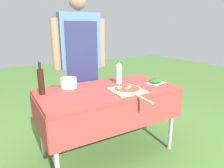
{
  "coord_description": "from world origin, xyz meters",
  "views": [
    {
      "loc": [
        -0.94,
        -1.69,
        1.33
      ],
      "look_at": [
        0.05,
        0.0,
        0.78
      ],
      "focal_mm": 32.0,
      "sensor_mm": 36.0,
      "label": 1
    }
  ],
  "objects_px": {
    "prep_table": "(108,96)",
    "water_bottle": "(119,73)",
    "herb_container": "(156,81)",
    "mixing_tub": "(69,83)",
    "person_cook": "(80,55)",
    "pizza_on_peel": "(128,90)",
    "oil_bottle": "(41,81)"
  },
  "relations": [
    {
      "from": "prep_table",
      "to": "mixing_tub",
      "type": "xyz_separation_m",
      "value": [
        -0.33,
        0.23,
        0.13
      ]
    },
    {
      "from": "pizza_on_peel",
      "to": "mixing_tub",
      "type": "distance_m",
      "value": 0.61
    },
    {
      "from": "pizza_on_peel",
      "to": "mixing_tub",
      "type": "height_order",
      "value": "mixing_tub"
    },
    {
      "from": "person_cook",
      "to": "herb_container",
      "type": "xyz_separation_m",
      "value": [
        0.62,
        -0.66,
        -0.25
      ]
    },
    {
      "from": "prep_table",
      "to": "pizza_on_peel",
      "type": "bearing_deg",
      "value": -56.29
    },
    {
      "from": "prep_table",
      "to": "mixing_tub",
      "type": "bearing_deg",
      "value": 145.52
    },
    {
      "from": "pizza_on_peel",
      "to": "herb_container",
      "type": "height_order",
      "value": "herb_container"
    },
    {
      "from": "mixing_tub",
      "to": "prep_table",
      "type": "bearing_deg",
      "value": -34.48
    },
    {
      "from": "herb_container",
      "to": "person_cook",
      "type": "bearing_deg",
      "value": 133.43
    },
    {
      "from": "herb_container",
      "to": "mixing_tub",
      "type": "relative_size",
      "value": 1.34
    },
    {
      "from": "oil_bottle",
      "to": "herb_container",
      "type": "relative_size",
      "value": 1.41
    },
    {
      "from": "prep_table",
      "to": "water_bottle",
      "type": "height_order",
      "value": "water_bottle"
    },
    {
      "from": "prep_table",
      "to": "water_bottle",
      "type": "bearing_deg",
      "value": 29.47
    },
    {
      "from": "mixing_tub",
      "to": "herb_container",
      "type": "bearing_deg",
      "value": -19.6
    },
    {
      "from": "person_cook",
      "to": "water_bottle",
      "type": "height_order",
      "value": "person_cook"
    },
    {
      "from": "mixing_tub",
      "to": "water_bottle",
      "type": "bearing_deg",
      "value": -11.95
    },
    {
      "from": "herb_container",
      "to": "water_bottle",
      "type": "bearing_deg",
      "value": 150.17
    },
    {
      "from": "person_cook",
      "to": "oil_bottle",
      "type": "relative_size",
      "value": 5.39
    },
    {
      "from": "pizza_on_peel",
      "to": "herb_container",
      "type": "distance_m",
      "value": 0.45
    },
    {
      "from": "pizza_on_peel",
      "to": "mixing_tub",
      "type": "bearing_deg",
      "value": 141.09
    },
    {
      "from": "pizza_on_peel",
      "to": "prep_table",
      "type": "bearing_deg",
      "value": 126.88
    },
    {
      "from": "person_cook",
      "to": "oil_bottle",
      "type": "height_order",
      "value": "person_cook"
    },
    {
      "from": "prep_table",
      "to": "herb_container",
      "type": "height_order",
      "value": "herb_container"
    },
    {
      "from": "prep_table",
      "to": "herb_container",
      "type": "xyz_separation_m",
      "value": [
        0.56,
        -0.09,
        0.11
      ]
    },
    {
      "from": "oil_bottle",
      "to": "mixing_tub",
      "type": "relative_size",
      "value": 1.89
    },
    {
      "from": "oil_bottle",
      "to": "herb_container",
      "type": "xyz_separation_m",
      "value": [
        1.17,
        -0.24,
        -0.1
      ]
    },
    {
      "from": "herb_container",
      "to": "prep_table",
      "type": "bearing_deg",
      "value": 170.94
    },
    {
      "from": "person_cook",
      "to": "pizza_on_peel",
      "type": "xyz_separation_m",
      "value": [
        0.18,
        -0.75,
        -0.26
      ]
    },
    {
      "from": "water_bottle",
      "to": "herb_container",
      "type": "xyz_separation_m",
      "value": [
        0.36,
        -0.2,
        -0.1
      ]
    },
    {
      "from": "herb_container",
      "to": "mixing_tub",
      "type": "bearing_deg",
      "value": 160.4
    },
    {
      "from": "prep_table",
      "to": "mixing_tub",
      "type": "height_order",
      "value": "mixing_tub"
    },
    {
      "from": "water_bottle",
      "to": "mixing_tub",
      "type": "relative_size",
      "value": 1.53
    }
  ]
}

